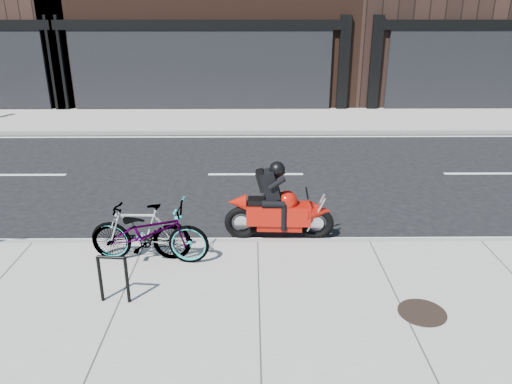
{
  "coord_description": "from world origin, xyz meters",
  "views": [
    {
      "loc": [
        -0.1,
        -9.93,
        4.18
      ],
      "look_at": [
        -0.02,
        -1.53,
        0.9
      ],
      "focal_mm": 35.0,
      "sensor_mm": 36.0,
      "label": 1
    }
  ],
  "objects_px": {
    "bike_rack": "(113,275)",
    "motorcycle": "(284,208)",
    "bicycle_front": "(149,232)",
    "bicycle_rear": "(141,232)",
    "manhole_cover": "(422,312)"
  },
  "relations": [
    {
      "from": "bike_rack",
      "to": "motorcycle",
      "type": "xyz_separation_m",
      "value": [
        2.53,
        2.23,
        0.05
      ]
    },
    {
      "from": "bike_rack",
      "to": "bicycle_front",
      "type": "xyz_separation_m",
      "value": [
        0.29,
        1.2,
        0.08
      ]
    },
    {
      "from": "bicycle_front",
      "to": "bicycle_rear",
      "type": "height_order",
      "value": "bicycle_front"
    },
    {
      "from": "bicycle_rear",
      "to": "manhole_cover",
      "type": "height_order",
      "value": "bicycle_rear"
    },
    {
      "from": "motorcycle",
      "to": "bicycle_front",
      "type": "bearing_deg",
      "value": -152.76
    },
    {
      "from": "bicycle_front",
      "to": "bicycle_rear",
      "type": "xyz_separation_m",
      "value": [
        -0.15,
        0.04,
        -0.02
      ]
    },
    {
      "from": "bicycle_front",
      "to": "motorcycle",
      "type": "height_order",
      "value": "motorcycle"
    },
    {
      "from": "bicycle_front",
      "to": "manhole_cover",
      "type": "relative_size",
      "value": 2.96
    },
    {
      "from": "bike_rack",
      "to": "bicycle_front",
      "type": "height_order",
      "value": "bicycle_front"
    },
    {
      "from": "bike_rack",
      "to": "motorcycle",
      "type": "bearing_deg",
      "value": 41.42
    },
    {
      "from": "bicycle_front",
      "to": "bicycle_rear",
      "type": "relative_size",
      "value": 1.2
    },
    {
      "from": "bicycle_rear",
      "to": "motorcycle",
      "type": "distance_m",
      "value": 2.59
    },
    {
      "from": "bike_rack",
      "to": "bicycle_rear",
      "type": "relative_size",
      "value": 0.45
    },
    {
      "from": "bike_rack",
      "to": "motorcycle",
      "type": "height_order",
      "value": "motorcycle"
    },
    {
      "from": "bicycle_front",
      "to": "motorcycle",
      "type": "relative_size",
      "value": 0.97
    }
  ]
}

